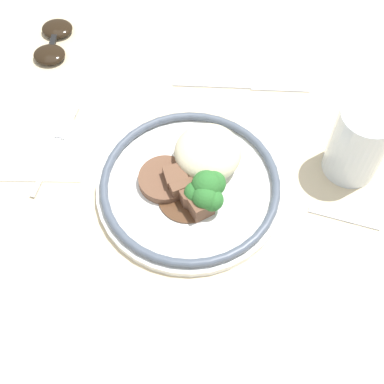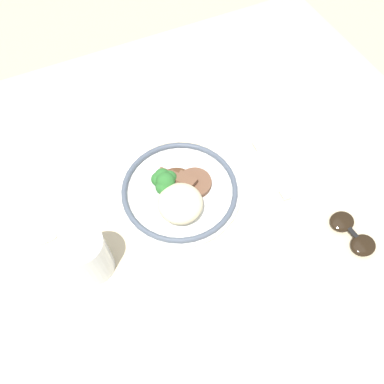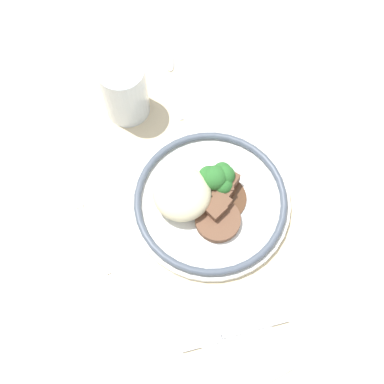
{
  "view_description": "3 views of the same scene",
  "coord_description": "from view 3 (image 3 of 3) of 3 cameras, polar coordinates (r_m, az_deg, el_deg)",
  "views": [
    {
      "loc": [
        0.07,
        -0.39,
        0.7
      ],
      "look_at": [
        0.01,
        -0.02,
        0.07
      ],
      "focal_mm": 50.0,
      "sensor_mm": 36.0,
      "label": 1
    },
    {
      "loc": [
        0.15,
        0.39,
        0.76
      ],
      "look_at": [
        -0.02,
        0.02,
        0.08
      ],
      "focal_mm": 35.0,
      "sensor_mm": 36.0,
      "label": 2
    },
    {
      "loc": [
        -0.3,
        0.13,
        0.88
      ],
      "look_at": [
        0.01,
        0.03,
        0.09
      ],
      "focal_mm": 50.0,
      "sensor_mm": 36.0,
      "label": 3
    }
  ],
  "objects": [
    {
      "name": "fork",
      "position": [
        0.84,
        3.59,
        -15.04
      ],
      "size": [
        0.02,
        0.17,
        0.0
      ],
      "rotation": [
        0.0,
        0.0,
        1.51
      ],
      "color": "silver",
      "rests_on": "napkin"
    },
    {
      "name": "dining_table",
      "position": [
        0.92,
        1.92,
        -1.84
      ],
      "size": [
        1.31,
        1.05,
        0.05
      ],
      "color": "beige",
      "rests_on": "ground"
    },
    {
      "name": "ground_plane",
      "position": [
        0.94,
        1.87,
        -2.34
      ],
      "size": [
        8.0,
        8.0,
        0.0
      ],
      "primitive_type": "plane",
      "color": "tan"
    },
    {
      "name": "spoon",
      "position": [
        1.02,
        -2.31,
        13.0
      ],
      "size": [
        0.16,
        0.03,
        0.01
      ],
      "rotation": [
        0.0,
        0.0,
        -0.12
      ],
      "color": "silver",
      "rests_on": "dining_table"
    },
    {
      "name": "juice_glass",
      "position": [
        0.94,
        -7.17,
        10.53
      ],
      "size": [
        0.08,
        0.08,
        0.12
      ],
      "color": "#F4AD19",
      "rests_on": "dining_table"
    },
    {
      "name": "napkin",
      "position": [
        0.84,
        5.3,
        -15.98
      ],
      "size": [
        0.15,
        0.13,
        0.0
      ],
      "color": "silver",
      "rests_on": "dining_table"
    },
    {
      "name": "plate",
      "position": [
        0.87,
        1.45,
        -0.81
      ],
      "size": [
        0.27,
        0.27,
        0.07
      ],
      "color": "white",
      "rests_on": "dining_table"
    },
    {
      "name": "knife",
      "position": [
        0.91,
        -11.66,
        -1.9
      ],
      "size": [
        0.22,
        0.04,
        0.0
      ],
      "rotation": [
        0.0,
        0.0,
        0.13
      ],
      "color": "silver",
      "rests_on": "dining_table"
    }
  ]
}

